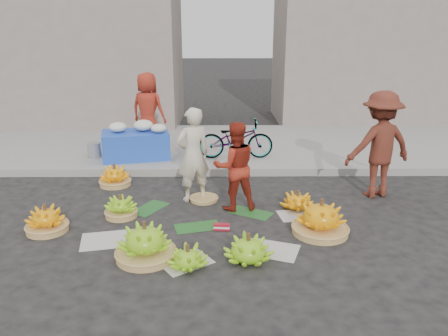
{
  "coord_description": "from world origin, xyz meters",
  "views": [
    {
      "loc": [
        0.23,
        -5.95,
        2.71
      ],
      "look_at": [
        0.28,
        0.41,
        0.7
      ],
      "focal_mm": 35.0,
      "sensor_mm": 36.0,
      "label": 1
    }
  ],
  "objects_px": {
    "banana_bunch_0": "(46,220)",
    "banana_bunch_4": "(321,218)",
    "flower_table": "(136,143)",
    "bicycle": "(236,139)",
    "vendor_cream": "(193,155)"
  },
  "relations": [
    {
      "from": "banana_bunch_4",
      "to": "bicycle",
      "type": "xyz_separation_m",
      "value": [
        -1.07,
        3.38,
        0.3
      ]
    },
    {
      "from": "banana_bunch_4",
      "to": "flower_table",
      "type": "relative_size",
      "value": 0.57
    },
    {
      "from": "vendor_cream",
      "to": "flower_table",
      "type": "xyz_separation_m",
      "value": [
        -1.33,
        2.13,
        -0.33
      ]
    },
    {
      "from": "banana_bunch_0",
      "to": "flower_table",
      "type": "xyz_separation_m",
      "value": [
        0.67,
        3.31,
        0.28
      ]
    },
    {
      "from": "banana_bunch_0",
      "to": "flower_table",
      "type": "relative_size",
      "value": 0.38
    },
    {
      "from": "vendor_cream",
      "to": "flower_table",
      "type": "relative_size",
      "value": 1.03
    },
    {
      "from": "vendor_cream",
      "to": "bicycle",
      "type": "distance_m",
      "value": 2.25
    },
    {
      "from": "banana_bunch_0",
      "to": "banana_bunch_4",
      "type": "bearing_deg",
      "value": -1.48
    },
    {
      "from": "banana_bunch_0",
      "to": "banana_bunch_4",
      "type": "relative_size",
      "value": 0.66
    },
    {
      "from": "banana_bunch_0",
      "to": "bicycle",
      "type": "bearing_deg",
      "value": 49.87
    },
    {
      "from": "banana_bunch_0",
      "to": "flower_table",
      "type": "bearing_deg",
      "value": 78.59
    },
    {
      "from": "flower_table",
      "to": "bicycle",
      "type": "distance_m",
      "value": 2.1
    },
    {
      "from": "banana_bunch_4",
      "to": "bicycle",
      "type": "relative_size",
      "value": 0.56
    },
    {
      "from": "banana_bunch_4",
      "to": "flower_table",
      "type": "xyz_separation_m",
      "value": [
        -3.17,
        3.41,
        0.22
      ]
    },
    {
      "from": "flower_table",
      "to": "bicycle",
      "type": "height_order",
      "value": "bicycle"
    }
  ]
}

